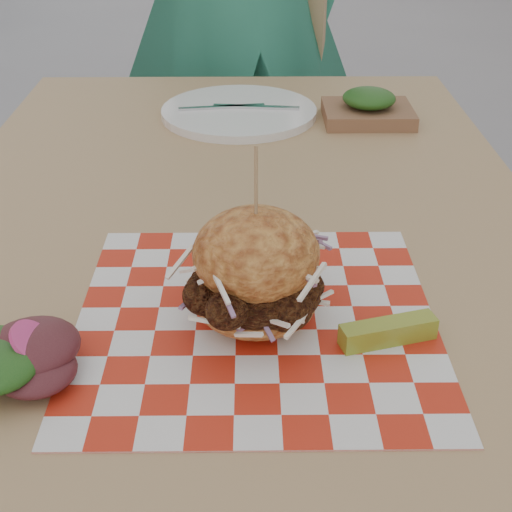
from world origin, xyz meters
name	(u,v)px	position (x,y,z in m)	size (l,w,h in m)	color
patio_table	(237,263)	(-0.31, 0.08, 0.67)	(0.80, 1.20, 0.75)	tan
patio_chair	(252,118)	(-0.29, 0.99, 0.55)	(0.52, 0.52, 0.95)	tan
paper_liner	(256,319)	(-0.29, -0.16, 0.75)	(0.36, 0.36, 0.00)	red
sandwich	(256,275)	(-0.29, -0.16, 0.80)	(0.16, 0.16, 0.19)	#D2863B
pickle_spear	(388,332)	(-0.16, -0.20, 0.76)	(0.10, 0.02, 0.02)	olive
side_salad	(13,373)	(-0.50, -0.26, 0.76)	(0.14, 0.14, 0.05)	#3F1419
place_setting	(239,112)	(-0.31, 0.45, 0.76)	(0.27, 0.27, 0.02)	white
kraft_tray	(368,108)	(-0.09, 0.42, 0.77)	(0.15, 0.12, 0.06)	brown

